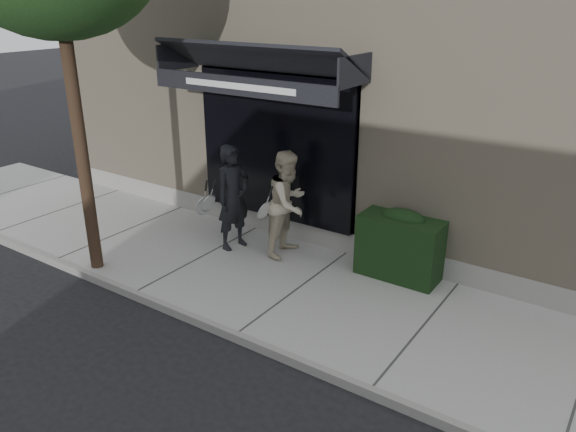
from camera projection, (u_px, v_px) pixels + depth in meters
The scene contains 7 objects.
ground at pixel (300, 294), 8.76m from camera, with size 80.00×80.00×0.00m, color black.
sidewalk at pixel (300, 290), 8.74m from camera, with size 20.00×3.00×0.12m, color #9F9E9A.
curb at pixel (237, 337), 7.54m from camera, with size 20.00×0.10×0.14m, color gray.
building_facade at pixel (432, 78), 11.55m from camera, with size 14.30×8.04×5.64m.
hedge at pixel (401, 244), 8.90m from camera, with size 1.30×0.70×1.14m.
pedestrian_front at pixel (233, 198), 9.77m from camera, with size 0.75×0.91×1.87m.
pedestrian_back at pixel (288, 203), 9.55m from camera, with size 0.73×0.98×1.84m.
Camera 1 is at (4.18, -6.45, 4.37)m, focal length 35.00 mm.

